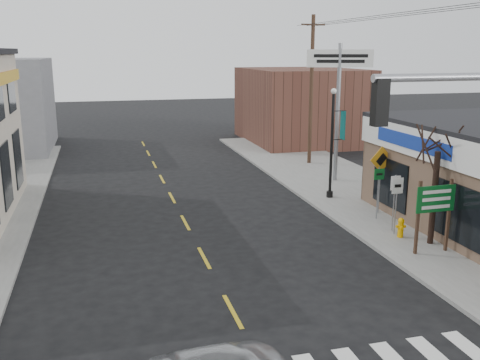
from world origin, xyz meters
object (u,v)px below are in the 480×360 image
object	(u,v)px
lamp_post	(333,135)
dance_center_sign	(339,79)
bare_tree	(440,134)
utility_pole_far	(311,89)
fire_hydrant	(401,227)
guide_sign	(435,206)

from	to	relation	value
lamp_post	dance_center_sign	bearing A→B (deg)	77.49
dance_center_sign	bare_tree	bearing A→B (deg)	-74.11
dance_center_sign	bare_tree	xyz separation A→B (m)	(-0.80, -9.89, -1.39)
bare_tree	utility_pole_far	bearing A→B (deg)	85.28
fire_hydrant	dance_center_sign	xyz separation A→B (m)	(1.51, 9.05, 4.96)
dance_center_sign	utility_pole_far	bearing A→B (deg)	105.65
guide_sign	fire_hydrant	bearing A→B (deg)	95.03
guide_sign	utility_pole_far	size ratio (longest dim) A/B	0.29
fire_hydrant	dance_center_sign	size ratio (longest dim) A/B	0.10
guide_sign	bare_tree	bearing A→B (deg)	56.18
fire_hydrant	lamp_post	size ratio (longest dim) A/B	0.15
guide_sign	utility_pole_far	world-z (taller)	utility_pole_far
dance_center_sign	fire_hydrant	bearing A→B (deg)	-78.92
fire_hydrant	utility_pole_far	world-z (taller)	utility_pole_far
lamp_post	bare_tree	bearing A→B (deg)	-67.54
lamp_post	bare_tree	world-z (taller)	lamp_post
dance_center_sign	utility_pole_far	size ratio (longest dim) A/B	0.81
fire_hydrant	lamp_post	xyz separation A→B (m)	(-0.15, 5.89, 2.57)
utility_pole_far	guide_sign	bearing A→B (deg)	-102.32
bare_tree	utility_pole_far	world-z (taller)	utility_pole_far
guide_sign	dance_center_sign	xyz separation A→B (m)	(1.32, 10.71, 3.69)
guide_sign	fire_hydrant	distance (m)	2.10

